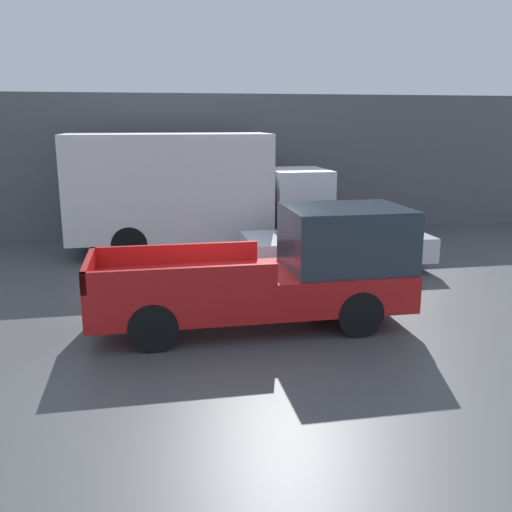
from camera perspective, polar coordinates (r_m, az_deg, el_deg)
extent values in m
plane|color=#4C4C4F|center=(11.27, -1.45, -5.94)|extent=(60.00, 60.00, 0.00)
cube|color=#56565B|center=(18.99, -5.67, 8.98)|extent=(28.00, 0.15, 4.57)
cube|color=red|center=(10.48, -0.53, -3.35)|extent=(5.79, 1.92, 0.67)
cube|color=#28333D|center=(10.72, 8.95, 1.85)|extent=(2.20, 1.80, 1.14)
cube|color=red|center=(11.08, -8.03, 0.23)|extent=(3.19, 0.10, 0.37)
cube|color=red|center=(9.32, -7.44, -2.27)|extent=(3.19, 0.10, 0.37)
cube|color=red|center=(10.25, -16.40, -1.29)|extent=(0.10, 1.92, 0.37)
cylinder|color=black|center=(11.78, 7.37, -3.05)|extent=(0.83, 0.26, 0.83)
cylinder|color=black|center=(10.27, 10.29, -5.65)|extent=(0.83, 0.26, 0.83)
cylinder|color=black|center=(11.22, -10.39, -4.01)|extent=(0.83, 0.26, 0.83)
cylinder|color=black|center=(9.63, -10.26, -6.97)|extent=(0.83, 0.26, 0.83)
cube|color=silver|center=(14.61, 8.04, 0.92)|extent=(4.65, 1.95, 0.62)
cube|color=#28333D|center=(14.53, 8.64, 3.47)|extent=(2.56, 1.72, 0.70)
cylinder|color=black|center=(15.97, 11.90, 0.89)|extent=(0.70, 0.22, 0.70)
cylinder|color=black|center=(14.41, 14.56, -0.61)|extent=(0.70, 0.22, 0.70)
cylinder|color=black|center=(15.11, 1.75, 0.46)|extent=(0.70, 0.22, 0.70)
cylinder|color=black|center=(13.45, 3.37, -1.19)|extent=(0.70, 0.22, 0.70)
cube|color=white|center=(17.18, 4.24, 5.55)|extent=(1.64, 2.19, 1.87)
cube|color=white|center=(16.54, -8.68, 6.96)|extent=(5.68, 2.31, 2.92)
cylinder|color=black|center=(18.23, 2.45, 3.12)|extent=(0.96, 0.30, 0.96)
cylinder|color=black|center=(16.28, 4.09, 1.86)|extent=(0.96, 0.30, 0.96)
cylinder|color=black|center=(17.76, -12.39, 2.55)|extent=(0.96, 0.30, 0.96)
cylinder|color=black|center=(15.76, -12.56, 1.18)|extent=(0.96, 0.30, 0.96)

